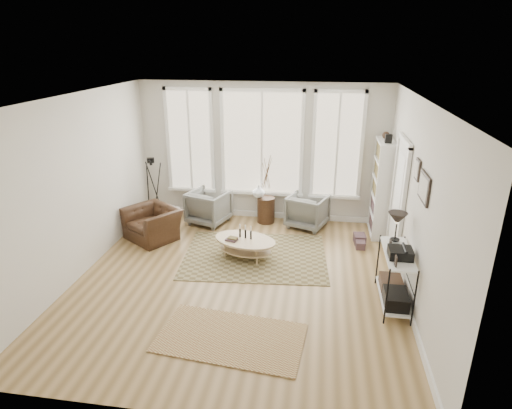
% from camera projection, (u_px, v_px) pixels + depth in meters
% --- Properties ---
extents(room, '(5.50, 5.54, 2.90)m').
position_uv_depth(room, '(239.00, 197.00, 6.49)').
color(room, '#A18050').
rests_on(room, ground).
extents(bay_window, '(4.14, 0.12, 2.24)m').
position_uv_depth(bay_window, '(262.00, 146.00, 8.91)').
color(bay_window, tan).
rests_on(bay_window, ground).
extents(door, '(0.09, 1.06, 2.22)m').
position_uv_depth(door, '(398.00, 199.00, 7.27)').
color(door, silver).
rests_on(door, ground).
extents(bookcase, '(0.31, 0.85, 2.06)m').
position_uv_depth(bookcase, '(382.00, 188.00, 8.34)').
color(bookcase, white).
rests_on(bookcase, ground).
extents(low_shelf, '(0.38, 1.08, 1.30)m').
position_uv_depth(low_shelf, '(395.00, 272.00, 6.18)').
color(low_shelf, white).
rests_on(low_shelf, ground).
extents(wall_art, '(0.04, 0.88, 0.44)m').
position_uv_depth(wall_art, '(422.00, 183.00, 5.69)').
color(wall_art, black).
rests_on(wall_art, ground).
extents(rug_main, '(2.68, 2.10, 0.01)m').
position_uv_depth(rug_main, '(255.00, 256.00, 7.74)').
color(rug_main, brown).
rests_on(rug_main, ground).
extents(rug_runner, '(1.98, 1.23, 0.01)m').
position_uv_depth(rug_runner, '(231.00, 337.00, 5.59)').
color(rug_runner, brown).
rests_on(rug_runner, ground).
extents(coffee_table, '(1.28, 1.00, 0.52)m').
position_uv_depth(coffee_table, '(245.00, 243.00, 7.61)').
color(coffee_table, tan).
rests_on(coffee_table, ground).
extents(armchair_left, '(0.97, 0.99, 0.71)m').
position_uv_depth(armchair_left, '(209.00, 207.00, 9.06)').
color(armchair_left, slate).
rests_on(armchair_left, ground).
extents(armchair_right, '(0.96, 0.97, 0.70)m').
position_uv_depth(armchair_right, '(308.00, 211.00, 8.88)').
color(armchair_right, slate).
rests_on(armchair_right, ground).
extents(side_table, '(0.37, 0.37, 1.56)m').
position_uv_depth(side_table, '(266.00, 189.00, 8.95)').
color(side_table, '#372216').
rests_on(side_table, ground).
extents(vase, '(0.29, 0.29, 0.27)m').
position_uv_depth(vase, '(258.00, 191.00, 8.99)').
color(vase, silver).
rests_on(vase, side_table).
extents(accent_chair, '(1.26, 1.23, 0.62)m').
position_uv_depth(accent_chair, '(153.00, 224.00, 8.35)').
color(accent_chair, '#372216').
rests_on(accent_chair, ground).
extents(tripod_camera, '(0.49, 0.49, 1.41)m').
position_uv_depth(tripod_camera, '(154.00, 193.00, 9.02)').
color(tripod_camera, black).
rests_on(tripod_camera, ground).
extents(book_stack_near, '(0.24, 0.29, 0.17)m').
position_uv_depth(book_stack_near, '(360.00, 239.00, 8.22)').
color(book_stack_near, brown).
rests_on(book_stack_near, ground).
extents(book_stack_far, '(0.17, 0.22, 0.14)m').
position_uv_depth(book_stack_far, '(360.00, 245.00, 8.02)').
color(book_stack_far, brown).
rests_on(book_stack_far, ground).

